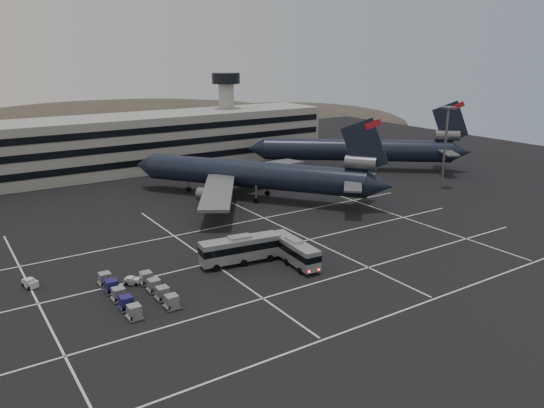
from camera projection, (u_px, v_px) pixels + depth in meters
The scene contains 12 objects.
ground at pixel (261, 263), 77.97m from camera, with size 260.00×260.00×0.00m, color black.
lane_markings at pixel (264, 260), 79.05m from camera, with size 90.00×55.62×0.01m.
terminal at pixel (98, 147), 131.56m from camera, with size 125.00×26.00×24.00m.
hills at pixel (86, 152), 227.22m from camera, with size 352.00×180.00×44.00m.
lightpole_right at pixel (446, 136), 117.30m from camera, with size 2.40×2.40×18.28m.
trijet_main at pixel (255, 174), 110.16m from camera, with size 39.86×49.49×18.08m.
trijet_far at pixel (360, 149), 137.07m from camera, with size 48.41×40.81×18.08m.
bus_near at pixel (294, 250), 77.22m from camera, with size 3.48×11.06×3.84m.
bus_far at pixel (240, 248), 77.20m from camera, with size 12.28×4.34×4.24m.
tug_a at pixel (31, 283), 69.71m from camera, with size 1.95×2.49×1.41m.
tug_b at pixel (133, 281), 70.63m from camera, with size 2.21×2.14×1.24m.
uld_cluster at pixel (137, 292), 66.56m from camera, with size 6.56×13.25×1.72m.
Camera 1 is at (-38.45, -61.42, 30.10)m, focal length 35.00 mm.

